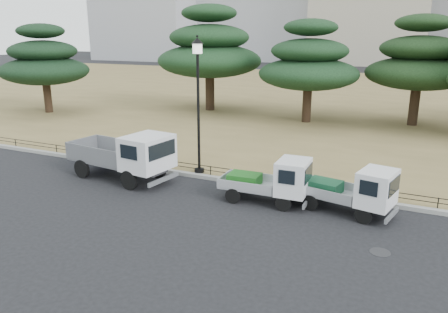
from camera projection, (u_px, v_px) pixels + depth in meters
The scene contains 14 objects.
ground at pixel (201, 203), 16.35m from camera, with size 220.00×220.00×0.00m, color black.
lawn at pixel (347, 97), 43.02m from camera, with size 120.00×56.00×0.15m, color olive.
curb at pixel (230, 181), 18.60m from camera, with size 120.00×0.25×0.16m, color gray.
truck_large at pixel (125, 153), 18.69m from camera, with size 5.01×2.48×2.10m.
truck_kei_front at pixel (272, 181), 16.18m from camera, with size 3.32×1.52×1.74m.
truck_kei_rear at pixel (353, 190), 15.21m from camera, with size 3.48×2.00×1.72m.
street_lamp at pixel (198, 84), 18.44m from camera, with size 0.52×0.52×5.82m.
pipe_fence at pixel (231, 172), 18.63m from camera, with size 38.00×0.04×0.40m.
tarp_pile at pixel (95, 150), 21.78m from camera, with size 1.49×1.22×0.88m.
manhole at pixel (380, 252), 12.66m from camera, with size 0.60×0.60×0.01m, color #2D2D30.
pine_west_far at pixel (44, 62), 33.34m from camera, with size 6.65×6.65×6.72m.
pine_west_near at pixel (210, 50), 34.14m from camera, with size 8.17×8.17×8.17m.
pine_center_left at pixel (309, 64), 29.54m from camera, with size 6.83×6.83×6.94m.
pine_center_right at pixel (419, 62), 28.45m from camera, with size 6.79×6.79×7.21m.
Camera 1 is at (7.22, -13.47, 6.12)m, focal length 35.00 mm.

